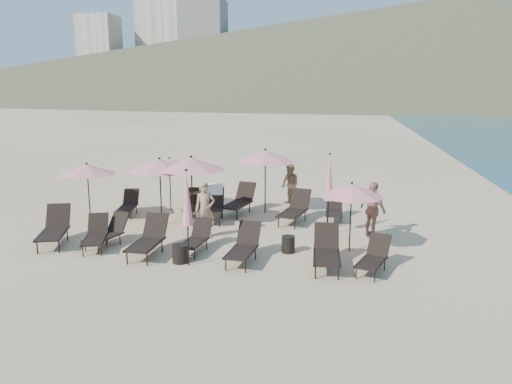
% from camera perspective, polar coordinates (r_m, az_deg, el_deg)
% --- Properties ---
extents(ground, '(800.00, 800.00, 0.00)m').
position_cam_1_polar(ground, '(13.88, -1.95, -7.41)').
color(ground, '#D6BA8C').
rests_on(ground, ground).
extents(volcanic_headland, '(690.00, 690.00, 55.00)m').
position_cam_1_polar(volcanic_headland, '(323.56, 23.00, 14.86)').
color(volcanic_headland, brown).
rests_on(volcanic_headland, ground).
extents(hotel_skyline, '(109.00, 82.00, 55.00)m').
position_cam_1_polar(hotel_skyline, '(300.56, -9.09, 15.48)').
color(hotel_skyline, beige).
rests_on(hotel_skyline, ground).
extents(lounger_0, '(1.27, 1.99, 1.07)m').
position_cam_1_polar(lounger_0, '(15.97, -22.05, -3.83)').
color(lounger_0, black).
rests_on(lounger_0, ground).
extents(lounger_1, '(1.05, 1.66, 0.89)m').
position_cam_1_polar(lounger_1, '(15.20, -17.84, -4.62)').
color(lounger_1, black).
rests_on(lounger_1, ground).
extents(lounger_2, '(0.69, 1.51, 0.84)m').
position_cam_1_polar(lounger_2, '(14.32, -6.86, -5.22)').
color(lounger_2, black).
rests_on(lounger_2, ground).
extents(lounger_3, '(0.75, 1.69, 0.95)m').
position_cam_1_polar(lounger_3, '(13.36, -1.41, -6.18)').
color(lounger_3, black).
rests_on(lounger_3, ground).
extents(lounger_4, '(0.76, 1.79, 1.01)m').
position_cam_1_polar(lounger_4, '(13.06, 8.08, -6.60)').
color(lounger_4, black).
rests_on(lounger_4, ground).
extents(lounger_5, '(1.00, 1.57, 0.84)m').
position_cam_1_polar(lounger_5, '(13.03, 13.30, -7.22)').
color(lounger_5, black).
rests_on(lounger_5, ground).
extents(lounger_6, '(0.84, 1.58, 0.86)m').
position_cam_1_polar(lounger_6, '(18.80, -14.37, -1.35)').
color(lounger_6, black).
rests_on(lounger_6, ground).
extents(lounger_7, '(0.94, 1.67, 0.91)m').
position_cam_1_polar(lounger_7, '(18.34, -7.33, -1.34)').
color(lounger_7, black).
rests_on(lounger_7, ground).
extents(lounger_8, '(0.98, 1.96, 1.17)m').
position_cam_1_polar(lounger_8, '(17.58, -4.89, -1.41)').
color(lounger_8, black).
rests_on(lounger_8, ground).
extents(lounger_9, '(1.08, 1.95, 1.06)m').
position_cam_1_polar(lounger_9, '(18.39, -1.91, -0.97)').
color(lounger_9, black).
rests_on(lounger_9, ground).
extents(lounger_10, '(1.09, 1.93, 1.05)m').
position_cam_1_polar(lounger_10, '(17.26, 4.47, -1.88)').
color(lounger_10, black).
rests_on(lounger_10, ground).
extents(lounger_11, '(0.60, 1.50, 0.86)m').
position_cam_1_polar(lounger_11, '(17.72, 8.93, -1.93)').
color(lounger_11, black).
rests_on(lounger_11, ground).
extents(lounger_12, '(0.69, 1.78, 1.02)m').
position_cam_1_polar(lounger_12, '(14.21, -12.18, -5.20)').
color(lounger_12, black).
rests_on(lounger_12, ground).
extents(lounger_13, '(0.92, 1.60, 0.87)m').
position_cam_1_polar(lounger_13, '(15.34, -16.56, -4.44)').
color(lounger_13, black).
rests_on(lounger_13, ground).
extents(umbrella_open_0, '(2.17, 2.17, 2.33)m').
position_cam_1_polar(umbrella_open_0, '(16.81, -10.96, 3.03)').
color(umbrella_open_0, black).
rests_on(umbrella_open_0, ground).
extents(umbrella_open_1, '(2.24, 2.24, 2.42)m').
position_cam_1_polar(umbrella_open_1, '(16.45, -7.41, 3.21)').
color(umbrella_open_1, black).
rests_on(umbrella_open_1, ground).
extents(umbrella_open_2, '(1.88, 1.88, 2.02)m').
position_cam_1_polar(umbrella_open_2, '(14.11, 10.87, 0.22)').
color(umbrella_open_2, black).
rests_on(umbrella_open_2, ground).
extents(umbrella_open_3, '(1.89, 1.89, 2.03)m').
position_cam_1_polar(umbrella_open_3, '(18.95, -9.88, 3.25)').
color(umbrella_open_3, black).
rests_on(umbrella_open_3, ground).
extents(umbrella_open_4, '(2.25, 2.25, 2.42)m').
position_cam_1_polar(umbrella_open_4, '(18.21, 1.07, 4.16)').
color(umbrella_open_4, black).
rests_on(umbrella_open_4, ground).
extents(umbrella_open_5, '(1.94, 1.94, 2.09)m').
position_cam_1_polar(umbrella_open_5, '(17.93, -18.75, 2.45)').
color(umbrella_open_5, black).
rests_on(umbrella_open_5, ground).
extents(umbrella_closed_0, '(0.30, 0.30, 2.58)m').
position_cam_1_polar(umbrella_closed_0, '(12.84, -7.90, -0.79)').
color(umbrella_closed_0, black).
rests_on(umbrella_closed_0, ground).
extents(umbrella_closed_1, '(0.31, 0.31, 2.62)m').
position_cam_1_polar(umbrella_closed_1, '(15.62, 8.35, 1.57)').
color(umbrella_closed_1, black).
rests_on(umbrella_closed_1, ground).
extents(side_table_0, '(0.44, 0.44, 0.49)m').
position_cam_1_polar(side_table_0, '(13.52, -8.63, -6.98)').
color(side_table_0, black).
rests_on(side_table_0, ground).
extents(side_table_1, '(0.38, 0.38, 0.48)m').
position_cam_1_polar(side_table_1, '(14.19, 3.70, -5.98)').
color(side_table_1, black).
rests_on(side_table_1, ground).
extents(beachgoer_a, '(0.76, 0.66, 1.76)m').
position_cam_1_polar(beachgoer_a, '(15.43, -5.84, -2.08)').
color(beachgoer_a, '#9E7955').
rests_on(beachgoer_a, ground).
extents(beachgoer_b, '(1.00, 1.01, 1.64)m').
position_cam_1_polar(beachgoer_b, '(19.70, 3.93, 0.83)').
color(beachgoer_b, tan).
rests_on(beachgoer_b, ground).
extents(beachgoer_c, '(0.99, 1.04, 1.73)m').
position_cam_1_polar(beachgoer_c, '(15.91, 13.21, -1.95)').
color(beachgoer_c, '#AC7361').
rests_on(beachgoer_c, ground).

